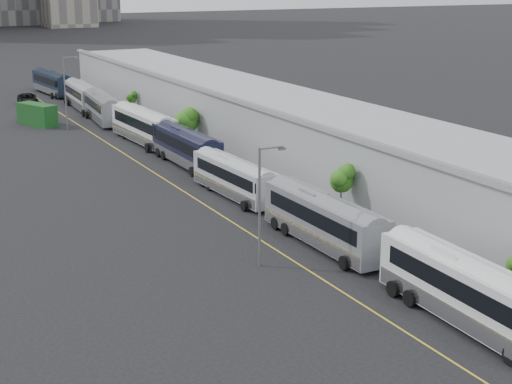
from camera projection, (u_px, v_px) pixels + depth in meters
sidewalk at (353, 210)px, 66.81m from camera, size 10.00×170.00×0.12m
lane_line at (242, 229)px, 62.21m from camera, size 0.12×160.00×0.02m
depot at (393, 166)px, 67.63m from camera, size 12.45×160.40×7.20m
bus_2 at (468, 297)px, 44.85m from camera, size 3.17×13.72×3.99m
bus_3 at (324, 225)px, 57.81m from camera, size 2.97×13.38×3.90m
bus_4 at (235, 181)px, 70.65m from camera, size 2.98×12.16×3.53m
bus_5 at (186, 150)px, 82.40m from camera, size 2.93×13.17×3.85m
bus_6 at (144, 129)px, 93.11m from camera, size 3.47×14.07×4.08m
bus_7 at (102, 110)px, 106.67m from camera, size 3.71×13.27×3.83m
bus_8 at (82, 98)px, 117.29m from camera, size 3.28×13.21×3.83m
bus_9 at (53, 85)px, 130.65m from camera, size 3.88×13.28×3.83m
tree_2 at (341, 178)px, 61.98m from camera, size 1.84×1.84×4.87m
tree_3 at (186, 119)px, 88.87m from camera, size 2.64×2.64×4.93m
tree_4 at (132, 99)px, 107.85m from camera, size 1.16×1.16×3.53m
street_lamp_near at (262, 198)px, 53.07m from camera, size 2.04×0.22×8.39m
street_lamp_far at (66, 88)px, 99.98m from camera, size 2.04×0.22×9.40m
shipping_container at (37, 115)px, 104.14m from camera, size 4.45×6.54×2.89m
suv at (28, 99)px, 120.69m from camera, size 3.61×6.48×1.71m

